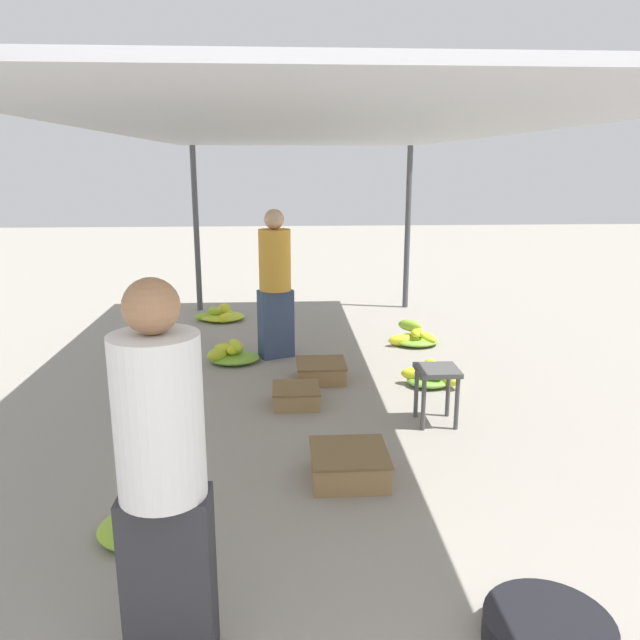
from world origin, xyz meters
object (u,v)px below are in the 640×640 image
at_px(vendor_foreground, 163,474).
at_px(crate_far, 321,371).
at_px(basin_black, 548,633).
at_px(crate_mid, 349,464).
at_px(banana_pile_right_0, 430,376).
at_px(stool, 437,379).
at_px(banana_pile_left_1, 232,354).
at_px(banana_pile_left_2, 220,315).
at_px(banana_pile_left_0, 147,523).
at_px(shopper_walking_mid, 275,282).
at_px(banana_pile_right_1, 415,337).
at_px(crate_near, 296,396).

height_order(vendor_foreground, crate_far, vendor_foreground).
distance_m(basin_black, crate_mid, 1.74).
bearing_deg(crate_far, crate_mid, -88.17).
bearing_deg(basin_black, banana_pile_right_0, 85.55).
xyz_separation_m(stool, banana_pile_left_1, (-1.81, 1.77, -0.29)).
bearing_deg(crate_mid, crate_far, 91.83).
distance_m(stool, banana_pile_right_0, 0.94).
xyz_separation_m(banana_pile_left_2, banana_pile_right_0, (2.27, -2.75, 0.03)).
bearing_deg(banana_pile_right_0, banana_pile_left_1, 155.95).
relative_size(banana_pile_left_2, crate_mid, 1.30).
distance_m(vendor_foreground, stool, 3.03).
distance_m(banana_pile_left_0, shopper_walking_mid, 3.56).
height_order(stool, basin_black, stool).
height_order(banana_pile_left_2, banana_pile_right_1, banana_pile_right_1).
height_order(basin_black, banana_pile_left_0, banana_pile_left_0).
bearing_deg(stool, banana_pile_left_1, 135.75).
bearing_deg(banana_pile_left_1, banana_pile_left_0, -94.28).
bearing_deg(banana_pile_left_2, shopper_walking_mid, -65.53).
bearing_deg(banana_pile_left_2, banana_pile_right_1, -29.20).
height_order(crate_mid, shopper_walking_mid, shopper_walking_mid).
xyz_separation_m(banana_pile_left_2, crate_far, (1.23, -2.51, 0.02)).
xyz_separation_m(basin_black, crate_near, (-1.05, 2.95, 0.02)).
height_order(stool, banana_pile_left_0, stool).
bearing_deg(crate_far, stool, -51.85).
bearing_deg(crate_near, shopper_walking_mid, 97.27).
xyz_separation_m(banana_pile_left_0, crate_near, (0.91, 1.95, 0.02)).
height_order(stool, crate_far, stool).
bearing_deg(banana_pile_left_2, crate_far, -63.93).
bearing_deg(stool, banana_pile_left_0, -144.35).
bearing_deg(banana_pile_left_1, basin_black, -67.93).
bearing_deg(banana_pile_right_0, stool, -100.66).
distance_m(vendor_foreground, banana_pile_left_1, 4.26).
height_order(banana_pile_left_0, banana_pile_right_1, banana_pile_right_1).
bearing_deg(vendor_foreground, banana_pile_left_2, 93.39).
distance_m(banana_pile_left_2, crate_far, 2.79).
bearing_deg(crate_near, banana_pile_left_1, 117.41).
relative_size(vendor_foreground, banana_pile_left_2, 2.48).
bearing_deg(banana_pile_right_1, crate_mid, -109.50).
xyz_separation_m(vendor_foreground, crate_near, (0.61, 2.89, -0.79)).
xyz_separation_m(banana_pile_left_1, crate_near, (0.67, -1.29, -0.00)).
distance_m(banana_pile_left_1, crate_mid, 2.84).
distance_m(vendor_foreground, banana_pile_right_1, 5.19).
relative_size(banana_pile_right_0, crate_far, 1.22).
bearing_deg(shopper_walking_mid, banana_pile_left_0, -102.12).
relative_size(basin_black, banana_pile_left_0, 1.00).
bearing_deg(basin_black, vendor_foreground, 178.15).
bearing_deg(stool, vendor_foreground, -125.86).
bearing_deg(banana_pile_left_0, crate_near, 64.92).
distance_m(basin_black, crate_far, 3.68).
height_order(banana_pile_right_1, shopper_walking_mid, shopper_walking_mid).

